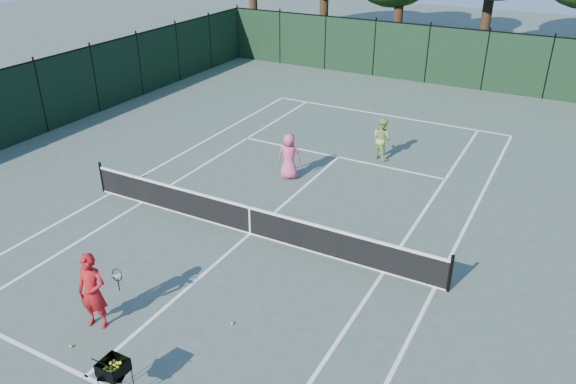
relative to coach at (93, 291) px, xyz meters
The scene contains 17 objects.
ground 5.25m from the coach, 79.48° to the left, with size 90.00×90.00×0.00m, color #46554B.
sideline_doubles_left 6.88m from the coach, 131.83° to the left, with size 0.10×23.77×0.01m, color white.
sideline_doubles_right 8.24m from the coach, 38.29° to the left, with size 0.10×23.77×0.01m, color white.
sideline_singles_left 6.06m from the coach, 122.01° to the left, with size 0.10×23.77×0.01m, color white.
sideline_singles_right 7.23m from the coach, 45.10° to the left, with size 0.10×23.77×0.01m, color white.
baseline_far 17.01m from the coach, 86.82° to the left, with size 10.97×0.10×0.01m, color white.
service_line_near 1.88m from the coach, 54.58° to the right, with size 8.23×0.10×0.01m, color white.
service_line_far 11.55m from the coach, 85.31° to the left, with size 8.23×0.10×0.01m, color white.
center_service_line 5.25m from the coach, 79.48° to the left, with size 0.10×12.80×0.01m, color white.
tennis_net 5.18m from the coach, 79.48° to the left, with size 11.69×0.09×1.06m.
fence_far 23.10m from the coach, 87.66° to the left, with size 24.00×0.05×3.00m, color black.
coach is the anchor object (origin of this frame).
player_pink 8.98m from the coach, 89.10° to the left, with size 0.92×0.73×1.65m.
player_green 12.38m from the coach, 78.88° to the left, with size 0.96×0.87×1.60m.
ball_hopper 2.39m from the coach, 36.00° to the right, with size 0.63×0.63×0.93m.
loose_ball_near_cart 1.24m from the coach, 88.57° to the right, with size 0.07×0.07×0.07m, color #D1E02D.
loose_ball_midcourt 3.20m from the coach, 28.33° to the left, with size 0.07×0.07×0.07m, color gold.
Camera 1 is at (7.68, -11.89, 8.58)m, focal length 35.00 mm.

